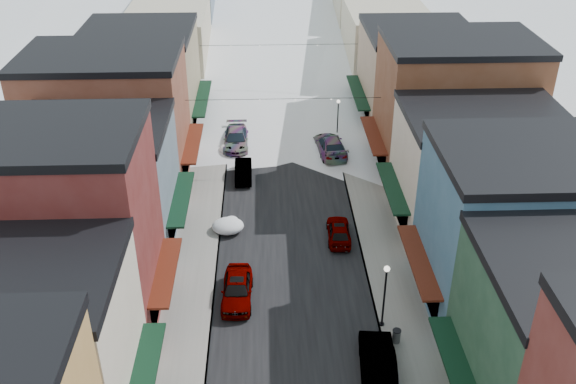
{
  "coord_description": "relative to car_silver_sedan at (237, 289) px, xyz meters",
  "views": [
    {
      "loc": [
        -1.51,
        -10.23,
        26.25
      ],
      "look_at": [
        0.0,
        30.02,
        2.97
      ],
      "focal_mm": 40.0,
      "sensor_mm": 36.0,
      "label": 1
    }
  ],
  "objects": [
    {
      "name": "sidewalk_left",
      "position": [
        -3.08,
        38.31,
        -0.73
      ],
      "size": [
        3.2,
        160.0,
        0.15
      ],
      "primitive_type": "cube",
      "color": "gray",
      "rests_on": "ground"
    },
    {
      "name": "overhead_cables",
      "position": [
        3.52,
        25.81,
        5.4
      ],
      "size": [
        16.4,
        15.04,
        0.04
      ],
      "color": "black",
      "rests_on": "ground"
    },
    {
      "name": "car_dark_hatch",
      "position": [
        0.02,
        15.97,
        -0.13
      ],
      "size": [
        1.49,
        4.09,
        1.34
      ],
      "primitive_type": "imported",
      "rotation": [
        0.0,
        0.0,
        0.02
      ],
      "color": "black",
      "rests_on": "ground"
    },
    {
      "name": "snow_pile_mid",
      "position": [
        -0.91,
        7.87,
        -0.33
      ],
      "size": [
        2.35,
        2.65,
        1.0
      ],
      "color": "white",
      "rests_on": "ground"
    },
    {
      "name": "bldg_l_grayblue",
      "position": [
        -9.67,
        7.31,
        3.7
      ],
      "size": [
        11.3,
        9.2,
        9.0
      ],
      "color": "slate",
      "rests_on": "ground"
    },
    {
      "name": "car_silver_sedan",
      "position": [
        0.0,
        0.0,
        0.0
      ],
      "size": [
        2.01,
        4.76,
        1.61
      ],
      "primitive_type": "imported",
      "rotation": [
        0.0,
        0.0,
        -0.02
      ],
      "color": "#ABAEB4",
      "rests_on": "ground"
    },
    {
      "name": "car_green_sedan",
      "position": [
        7.82,
        -6.74,
        0.06
      ],
      "size": [
        2.25,
        5.35,
        1.72
      ],
      "primitive_type": "imported",
      "rotation": [
        0.0,
        0.0,
        3.06
      ],
      "color": "black",
      "rests_on": "ground"
    },
    {
      "name": "snow_pile_far",
      "position": [
        -1.11,
        20.69,
        -0.33
      ],
      "size": [
        2.33,
        2.63,
        0.99
      ],
      "color": "white",
      "rests_on": "ground"
    },
    {
      "name": "road",
      "position": [
        3.52,
        38.31,
        -0.8
      ],
      "size": [
        10.0,
        160.0,
        0.01
      ],
      "primitive_type": "cube",
      "color": "black",
      "rests_on": "ground"
    },
    {
      "name": "curb_right",
      "position": [
        8.57,
        38.31,
        -0.73
      ],
      "size": [
        0.1,
        160.0,
        0.15
      ],
      "primitive_type": "cube",
      "color": "slate",
      "rests_on": "ground"
    },
    {
      "name": "bldg_r_cream",
      "position": [
        17.21,
        8.31,
        3.7
      ],
      "size": [
        12.3,
        9.2,
        9.0
      ],
      "color": "beige",
      "rests_on": "ground"
    },
    {
      "name": "sidewalk_right",
      "position": [
        10.12,
        38.31,
        -0.73
      ],
      "size": [
        3.2,
        160.0,
        0.15
      ],
      "primitive_type": "cube",
      "color": "gray",
      "rests_on": "ground"
    },
    {
      "name": "bldg_l_brick_near",
      "position": [
        -10.17,
        -1.19,
        5.45
      ],
      "size": [
        12.3,
        8.2,
        12.5
      ],
      "color": "maroon",
      "rests_on": "ground"
    },
    {
      "name": "curb_left",
      "position": [
        -1.53,
        38.31,
        -0.73
      ],
      "size": [
        0.1,
        160.0,
        0.15
      ],
      "primitive_type": "cube",
      "color": "slate",
      "rests_on": "ground"
    },
    {
      "name": "streetlamp_near",
      "position": [
        8.72,
        -2.89,
        2.08
      ],
      "size": [
        0.36,
        0.36,
        4.33
      ],
      "color": "black",
      "rests_on": "sidewalk_right"
    },
    {
      "name": "car_silver_wagon",
      "position": [
        -0.78,
        21.98,
        0.01
      ],
      "size": [
        2.3,
        5.62,
        1.63
      ],
      "primitive_type": "imported",
      "rotation": [
        0.0,
        0.0,
        0.0
      ],
      "color": "#9EA0A6",
      "rests_on": "ground"
    },
    {
      "name": "bldg_r_brick_far",
      "position": [
        17.71,
        17.31,
        4.95
      ],
      "size": [
        13.3,
        9.2,
        11.5
      ],
      "color": "brown",
      "rests_on": "ground"
    },
    {
      "name": "trash_can",
      "position": [
        9.3,
        -4.35,
        -0.22
      ],
      "size": [
        0.51,
        0.51,
        0.86
      ],
      "color": "#56585B",
      "rests_on": "sidewalk_right"
    },
    {
      "name": "bldg_r_tan",
      "position": [
        16.71,
        27.31,
        3.95
      ],
      "size": [
        11.3,
        11.2,
        9.5
      ],
      "color": "#A08169",
      "rests_on": "ground"
    },
    {
      "name": "bldg_l_cream",
      "position": [
        -9.67,
        -9.19,
        3.96
      ],
      "size": [
        11.3,
        8.2,
        9.5
      ],
      "color": "beige",
      "rests_on": "ground"
    },
    {
      "name": "bldg_l_tan",
      "position": [
        -9.67,
        26.31,
        4.2
      ],
      "size": [
        11.3,
        11.2,
        10.0
      ],
      "color": "#948461",
      "rests_on": "ground"
    },
    {
      "name": "car_gray_suv",
      "position": [
        7.13,
        6.52,
        -0.11
      ],
      "size": [
        1.8,
        4.15,
        1.4
      ],
      "primitive_type": "imported",
      "rotation": [
        0.0,
        0.0,
        3.1
      ],
      "color": "gray",
      "rests_on": "ground"
    },
    {
      "name": "car_lane_white",
      "position": [
        5.69,
        46.45,
        0.02
      ],
      "size": [
        2.75,
        5.93,
        1.65
      ],
      "primitive_type": "imported",
      "rotation": [
        0.0,
        0.0,
        3.14
      ],
      "color": "#BCBCBE",
      "rests_on": "ground"
    },
    {
      "name": "car_lane_silver",
      "position": [
        2.48,
        34.14,
        0.02
      ],
      "size": [
        1.97,
        4.85,
        1.65
      ],
      "primitive_type": "imported",
      "rotation": [
        0.0,
        0.0,
        -0.0
      ],
      "color": "#989CA0",
      "rests_on": "ground"
    },
    {
      "name": "bldg_l_brick_far",
      "position": [
        -10.67,
        16.31,
        4.7
      ],
      "size": [
        13.3,
        9.2,
        11.0
      ],
      "color": "brown",
      "rests_on": "ground"
    },
    {
      "name": "car_black_sedan",
      "position": [
        7.82,
        20.27,
        0.04
      ],
      "size": [
        3.01,
        6.05,
        1.69
      ],
      "primitive_type": "imported",
      "rotation": [
        0.0,
        0.0,
        3.25
      ],
      "color": "black",
      "rests_on": "ground"
    },
    {
      "name": "bldg_r_blue",
      "position": [
        16.71,
        -0.69,
        4.45
      ],
      "size": [
        11.3,
        9.2,
        10.5
      ],
      "color": "#37607D",
      "rests_on": "ground"
    },
    {
      "name": "streetlamp_far",
      "position": [
        8.72,
        23.08,
        1.86
      ],
      "size": [
        0.33,
        0.33,
        3.99
      ],
      "color": "black",
      "rests_on": "sidewalk_right"
    },
    {
      "name": "distant_blocks",
      "position": [
        3.52,
        61.31,
        3.2
      ],
      "size": [
        34.0,
        55.0,
        8.0
      ],
      "color": "gray",
      "rests_on": "ground"
    }
  ]
}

